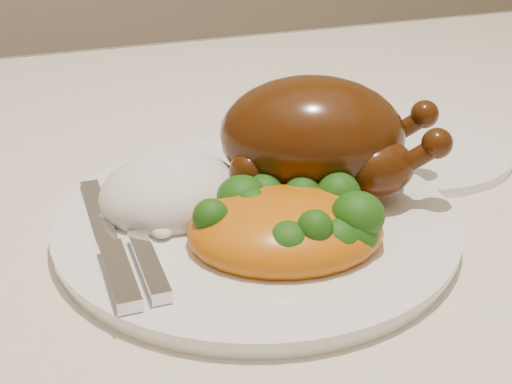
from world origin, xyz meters
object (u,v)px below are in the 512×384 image
object	(u,v)px
dining_table	(328,295)
roast_chicken	(318,136)
side_plate	(406,147)
dinner_plate	(256,223)

from	to	relation	value
dining_table	roast_chicken	distance (m)	0.16
dining_table	roast_chicken	xyz separation A→B (m)	(-0.02, -0.00, 0.16)
side_plate	roast_chicken	size ratio (longest dim) A/B	0.99
side_plate	roast_chicken	bearing A→B (deg)	-152.59
side_plate	roast_chicken	xyz separation A→B (m)	(-0.12, -0.06, 0.05)
dining_table	dinner_plate	size ratio (longest dim) A/B	5.28
dinner_plate	roast_chicken	distance (m)	0.09
dinner_plate	roast_chicken	bearing A→B (deg)	24.84
dining_table	side_plate	world-z (taller)	side_plate
roast_chicken	side_plate	bearing A→B (deg)	49.81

